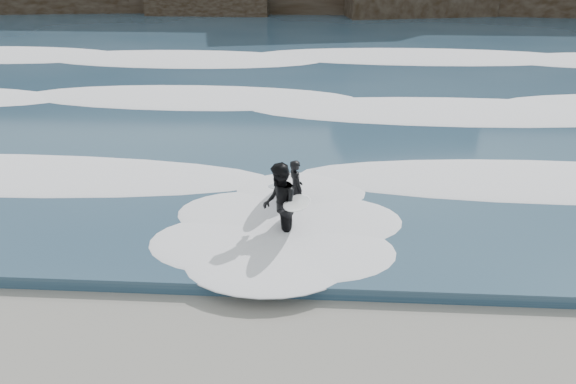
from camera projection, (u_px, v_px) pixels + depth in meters
name	position (u px, v px, depth m)	size (l,w,h in m)	color
sea	(299.00, 46.00, 34.90)	(90.00, 52.00, 0.30)	#274055
foam_near	(269.00, 167.00, 16.75)	(60.00, 3.20, 0.20)	white
foam_mid	(285.00, 100.00, 23.06)	(60.00, 4.00, 0.24)	white
foam_far	(295.00, 55.00, 31.16)	(60.00, 4.80, 0.30)	white
surfer_left	(291.00, 187.00, 14.54)	(1.05, 2.03, 1.54)	black
surfer_right	(281.00, 205.00, 13.08)	(1.24, 2.25, 2.04)	black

